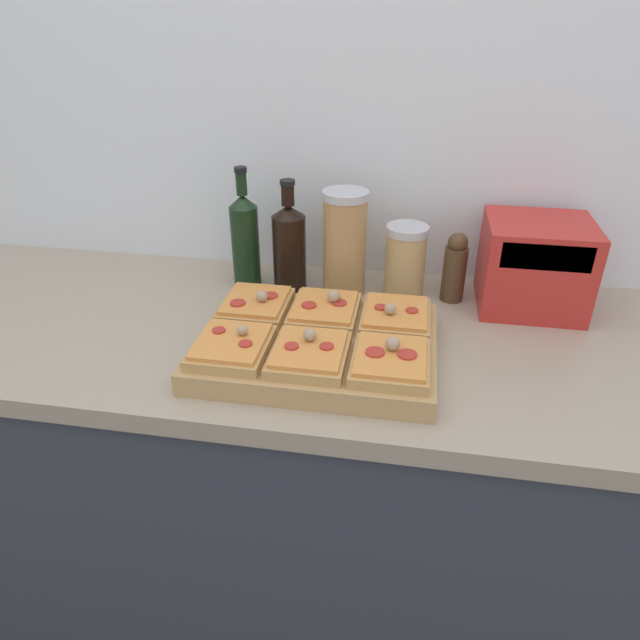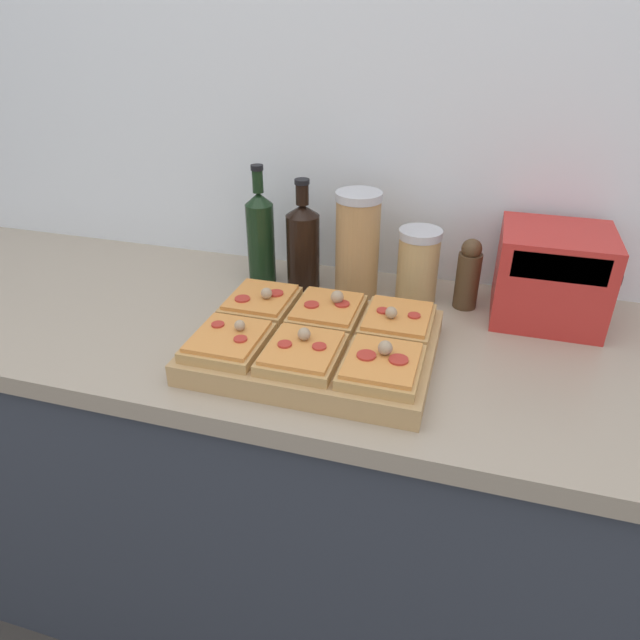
% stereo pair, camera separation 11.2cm
% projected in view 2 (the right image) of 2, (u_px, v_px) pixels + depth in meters
% --- Properties ---
extents(wall_back, '(6.00, 0.06, 2.50)m').
position_uv_depth(wall_back, '(378.00, 129.00, 1.33)').
color(wall_back, silver).
rests_on(wall_back, ground_plane).
extents(kitchen_counter, '(2.63, 0.67, 0.90)m').
position_uv_depth(kitchen_counter, '(334.00, 487.00, 1.42)').
color(kitchen_counter, '#333842').
rests_on(kitchen_counter, ground_plane).
extents(cutting_board, '(0.45, 0.35, 0.04)m').
position_uv_depth(cutting_board, '(316.00, 346.00, 1.11)').
color(cutting_board, tan).
rests_on(cutting_board, kitchen_counter).
extents(pizza_slice_back_left, '(0.14, 0.16, 0.05)m').
position_uv_depth(pizza_slice_back_left, '(261.00, 301.00, 1.20)').
color(pizza_slice_back_left, tan).
rests_on(pizza_slice_back_left, cutting_board).
extents(pizza_slice_back_center, '(0.14, 0.16, 0.05)m').
position_uv_depth(pizza_slice_back_center, '(328.00, 310.00, 1.16)').
color(pizza_slice_back_center, tan).
rests_on(pizza_slice_back_center, cutting_board).
extents(pizza_slice_back_right, '(0.14, 0.16, 0.05)m').
position_uv_depth(pizza_slice_back_right, '(398.00, 320.00, 1.13)').
color(pizza_slice_back_right, tan).
rests_on(pizza_slice_back_right, cutting_board).
extents(pizza_slice_front_left, '(0.14, 0.16, 0.05)m').
position_uv_depth(pizza_slice_front_left, '(228.00, 340.00, 1.06)').
color(pizza_slice_front_left, tan).
rests_on(pizza_slice_front_left, cutting_board).
extents(pizza_slice_front_center, '(0.14, 0.16, 0.05)m').
position_uv_depth(pizza_slice_front_center, '(302.00, 352.00, 1.03)').
color(pizza_slice_front_center, tan).
rests_on(pizza_slice_front_center, cutting_board).
extents(pizza_slice_front_right, '(0.14, 0.16, 0.05)m').
position_uv_depth(pizza_slice_front_right, '(382.00, 365.00, 0.99)').
color(pizza_slice_front_right, tan).
rests_on(pizza_slice_front_right, cutting_board).
extents(olive_oil_bottle, '(0.07, 0.07, 0.29)m').
position_uv_depth(olive_oil_bottle, '(261.00, 236.00, 1.37)').
color(olive_oil_bottle, black).
rests_on(olive_oil_bottle, kitchen_counter).
extents(wine_bottle, '(0.08, 0.08, 0.26)m').
position_uv_depth(wine_bottle, '(303.00, 244.00, 1.34)').
color(wine_bottle, black).
rests_on(wine_bottle, kitchen_counter).
extents(grain_jar_tall, '(0.10, 0.10, 0.24)m').
position_uv_depth(grain_jar_tall, '(357.00, 244.00, 1.31)').
color(grain_jar_tall, '#AD7F4C').
rests_on(grain_jar_tall, kitchen_counter).
extents(grain_jar_short, '(0.10, 0.10, 0.17)m').
position_uv_depth(grain_jar_short, '(418.00, 266.00, 1.29)').
color(grain_jar_short, tan).
rests_on(grain_jar_short, kitchen_counter).
extents(pepper_mill, '(0.05, 0.05, 0.16)m').
position_uv_depth(pepper_mill, '(468.00, 275.00, 1.26)').
color(pepper_mill, '#47331E').
rests_on(pepper_mill, kitchen_counter).
extents(toaster_oven, '(0.25, 0.20, 0.20)m').
position_uv_depth(toaster_oven, '(551.00, 275.00, 1.21)').
color(toaster_oven, red).
rests_on(toaster_oven, kitchen_counter).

